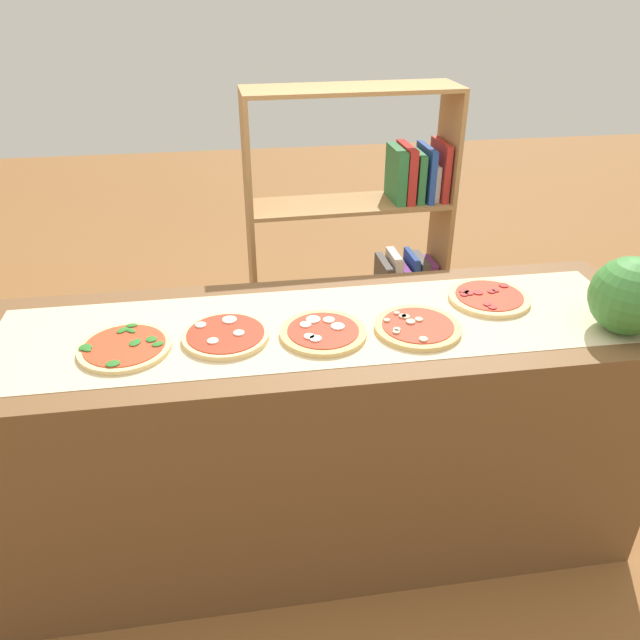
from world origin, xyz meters
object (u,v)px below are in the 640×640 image
(pizza_spinach_0, at_px, (125,347))
(watermelon, at_px, (630,296))
(pizza_mozzarella_2, at_px, (323,332))
(bookshelf, at_px, (374,261))
(pizza_mozzarella_1, at_px, (226,335))
(pizza_pepperoni_4, at_px, (489,297))
(pizza_mushroom_3, at_px, (417,327))

(pizza_spinach_0, bearing_deg, watermelon, -4.29)
(pizza_mozzarella_2, distance_m, watermelon, 0.99)
(watermelon, relative_size, bookshelf, 0.17)
(pizza_mozzarella_1, relative_size, pizza_pepperoni_4, 0.97)
(pizza_mushroom_3, relative_size, watermelon, 1.12)
(pizza_spinach_0, height_order, bookshelf, bookshelf)
(watermelon, bearing_deg, pizza_mushroom_3, 171.45)
(pizza_spinach_0, bearing_deg, pizza_pepperoni_4, 6.62)
(pizza_pepperoni_4, bearing_deg, watermelon, -37.08)
(pizza_mozzarella_2, height_order, pizza_mushroom_3, pizza_mushroom_3)
(pizza_mozzarella_1, distance_m, pizza_mushroom_3, 0.62)
(bookshelf, bearing_deg, pizza_mozzarella_2, -112.18)
(pizza_mushroom_3, xyz_separation_m, watermelon, (0.66, -0.10, 0.12))
(pizza_spinach_0, xyz_separation_m, pizza_pepperoni_4, (1.25, 0.14, 0.00))
(pizza_mushroom_3, bearing_deg, pizza_mozzarella_2, 177.38)
(pizza_mozzarella_1, xyz_separation_m, pizza_mushroom_3, (0.62, -0.04, -0.00))
(pizza_mozzarella_2, bearing_deg, pizza_spinach_0, 179.45)
(pizza_pepperoni_4, xyz_separation_m, watermelon, (0.35, -0.26, 0.12))
(pizza_spinach_0, relative_size, pizza_mozzarella_1, 1.03)
(pizza_mozzarella_2, bearing_deg, bookshelf, 67.82)
(pizza_mozzarella_2, bearing_deg, watermelon, -6.67)
(bookshelf, bearing_deg, pizza_mushroom_3, -95.64)
(pizza_spinach_0, xyz_separation_m, pizza_mozzarella_2, (0.62, -0.01, 0.00))
(pizza_mozzarella_2, bearing_deg, pizza_mushroom_3, -2.62)
(pizza_mozzarella_1, bearing_deg, pizza_spinach_0, -176.19)
(pizza_spinach_0, bearing_deg, pizza_mozzarella_1, 3.81)
(pizza_mozzarella_1, distance_m, pizza_mozzarella_2, 0.31)
(pizza_pepperoni_4, bearing_deg, pizza_spinach_0, -173.38)
(pizza_mozzarella_1, height_order, pizza_mushroom_3, same)
(pizza_mushroom_3, distance_m, watermelon, 0.68)
(pizza_mushroom_3, xyz_separation_m, pizza_pepperoni_4, (0.31, 0.16, 0.00))
(pizza_mozzarella_1, relative_size, bookshelf, 0.18)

